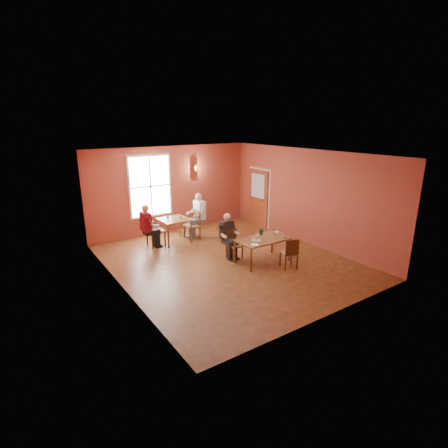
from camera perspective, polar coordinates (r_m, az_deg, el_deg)
ground at (r=9.94m, az=0.65°, el=-6.09°), size 6.00×7.00×0.01m
wall_back at (r=12.43m, az=-8.55°, el=5.60°), size 6.00×0.04×3.00m
wall_front at (r=6.99m, az=17.19°, el=-3.65°), size 6.00×0.04×3.00m
wall_left at (r=8.20m, az=-16.87°, el=-0.65°), size 0.04×7.00×3.00m
wall_right at (r=11.39m, az=13.25°, el=4.34°), size 0.04×7.00×3.00m
ceiling at (r=9.21m, az=0.71°, el=11.41°), size 6.00×7.00×0.04m
window at (r=12.04m, az=-11.93°, el=6.04°), size 1.36×0.10×1.96m
door at (r=13.08m, az=5.59°, el=4.23°), size 0.12×1.04×2.10m
wall_sconce at (r=12.64m, az=-4.76°, el=9.12°), size 0.16×0.16×0.28m
main_table at (r=9.84m, az=6.27°, el=-4.30°), size 1.45×0.82×0.68m
chair_diner_main at (r=10.00m, az=1.69°, el=-3.39°), size 0.37×0.37×0.83m
diner_main at (r=9.91m, az=1.80°, el=-2.28°), size 0.50×0.50×1.26m
chair_empty at (r=9.52m, az=10.57°, el=-4.65°), size 0.48×0.48×0.85m
plate_food at (r=9.56m, az=5.29°, el=-2.62°), size 0.30×0.30×0.03m
sandwich at (r=9.64m, az=5.50°, el=-2.22°), size 0.12×0.12×0.11m
goblet_a at (r=10.06m, az=8.13°, el=-1.30°), size 0.09×0.09×0.18m
goblet_b at (r=9.98m, az=9.36°, el=-1.54°), size 0.08×0.08×0.17m
goblet_c at (r=9.81m, az=8.52°, el=-1.80°), size 0.07×0.07×0.17m
menu_stand at (r=10.00m, az=6.05°, el=-1.32°), size 0.11×0.06×0.18m
knife at (r=9.50m, az=6.95°, el=-2.88°), size 0.18×0.07×0.00m
napkin at (r=9.25m, az=5.06°, el=-3.38°), size 0.24×0.24×0.01m
side_plate at (r=10.36m, az=8.57°, el=-1.26°), size 0.20×0.20×0.01m
sunglasses at (r=9.87m, az=9.95°, el=-2.23°), size 0.13×0.08×0.02m
second_table at (r=11.45m, az=-8.10°, el=-1.06°), size 0.89×0.89×0.78m
chair_diner_white at (r=11.71m, az=-5.26°, el=-0.11°), size 0.42×0.42×0.96m
diner_white at (r=11.66m, az=-5.16°, el=1.03°), size 0.57×0.57×1.43m
chair_diner_maroon at (r=11.16m, az=-11.12°, el=-0.93°), size 0.47×0.47×1.06m
diner_maroon at (r=11.11m, az=-11.31°, el=-0.24°), size 0.54×0.54×1.35m
cup_a at (r=11.36m, az=-7.21°, el=1.15°), size 0.13×0.13×0.10m
cup_b at (r=11.35m, az=-9.15°, el=1.06°), size 0.11×0.11×0.10m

